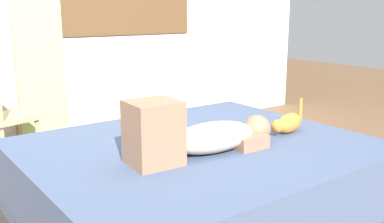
{
  "coord_description": "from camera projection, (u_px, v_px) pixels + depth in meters",
  "views": [
    {
      "loc": [
        -1.52,
        -1.82,
        1.31
      ],
      "look_at": [
        0.13,
        0.4,
        0.67
      ],
      "focal_mm": 40.64,
      "sensor_mm": 36.0,
      "label": 1
    }
  ],
  "objects": [
    {
      "name": "cat",
      "position": [
        288.0,
        123.0,
        2.87
      ],
      "size": [
        0.35,
        0.16,
        0.21
      ],
      "color": "#C67A2D",
      "rests_on": "bed"
    },
    {
      "name": "bed",
      "position": [
        198.0,
        184.0,
        2.71
      ],
      "size": [
        2.07,
        1.74,
        0.52
      ],
      "color": "#38383D",
      "rests_on": "ground"
    },
    {
      "name": "person_lying",
      "position": [
        198.0,
        135.0,
        2.43
      ],
      "size": [
        0.94,
        0.31,
        0.34
      ],
      "color": "#CCB299",
      "rests_on": "bed"
    },
    {
      "name": "curtain_left",
      "position": [
        36.0,
        22.0,
        3.92
      ],
      "size": [
        0.44,
        0.06,
        2.44
      ],
      "primitive_type": "cube",
      "color": "#ADCC75",
      "rests_on": "ground"
    },
    {
      "name": "chair_by_desk",
      "position": [
        0.0,
        113.0,
        3.49
      ],
      "size": [
        0.47,
        0.47,
        0.86
      ],
      "color": "tan",
      "rests_on": "ground"
    }
  ]
}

